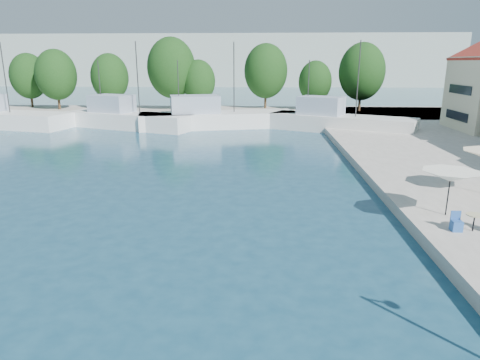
# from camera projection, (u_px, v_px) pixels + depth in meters

# --- Properties ---
(quay_far) EXTENTS (90.00, 16.00, 0.60)m
(quay_far) POSITION_uv_depth(u_px,v_px,m) (214.00, 113.00, 62.49)
(quay_far) COLOR #A09A90
(quay_far) RESTS_ON ground
(hill_west) EXTENTS (180.00, 40.00, 16.00)m
(hill_west) POSITION_uv_depth(u_px,v_px,m) (181.00, 61.00, 151.08)
(hill_west) COLOR #9BA99F
(hill_west) RESTS_ON ground
(hill_east) EXTENTS (140.00, 40.00, 12.00)m
(hill_east) POSITION_uv_depth(u_px,v_px,m) (368.00, 66.00, 167.21)
(hill_east) COLOR #9BA99F
(hill_east) RESTS_ON ground
(trawler_02) EXTENTS (16.42, 9.59, 10.20)m
(trawler_02) POSITION_uv_depth(u_px,v_px,m) (126.00, 119.00, 50.64)
(trawler_02) COLOR silver
(trawler_02) RESTS_ON ground
(trawler_03) EXTENTS (19.25, 9.33, 10.20)m
(trawler_03) POSITION_uv_depth(u_px,v_px,m) (215.00, 118.00, 50.96)
(trawler_03) COLOR silver
(trawler_03) RESTS_ON ground
(trawler_04) EXTENTS (16.21, 10.88, 10.20)m
(trawler_04) POSITION_uv_depth(u_px,v_px,m) (337.00, 122.00, 48.06)
(trawler_04) COLOR silver
(trawler_04) RESTS_ON ground
(tree_01) EXTENTS (5.65, 5.65, 8.36)m
(tree_01) POSITION_uv_depth(u_px,v_px,m) (29.00, 76.00, 67.17)
(tree_01) COLOR #3F2B19
(tree_01) RESTS_ON quay_far
(tree_02) EXTENTS (5.99, 5.99, 8.87)m
(tree_02) POSITION_uv_depth(u_px,v_px,m) (56.00, 75.00, 63.84)
(tree_02) COLOR #3F2B19
(tree_02) RESTS_ON quay_far
(tree_03) EXTENTS (5.59, 5.59, 8.27)m
(tree_03) POSITION_uv_depth(u_px,v_px,m) (110.00, 77.00, 64.29)
(tree_03) COLOR #3F2B19
(tree_03) RESTS_ON quay_far
(tree_04) EXTENTS (7.15, 7.15, 10.59)m
(tree_04) POSITION_uv_depth(u_px,v_px,m) (171.00, 68.00, 63.51)
(tree_04) COLOR #3F2B19
(tree_04) RESTS_ON quay_far
(tree_05) EXTENTS (4.97, 4.97, 7.35)m
(tree_05) POSITION_uv_depth(u_px,v_px,m) (199.00, 81.00, 63.55)
(tree_05) COLOR #3F2B19
(tree_05) RESTS_ON quay_far
(tree_06) EXTENTS (6.59, 6.59, 9.75)m
(tree_06) POSITION_uv_depth(u_px,v_px,m) (266.00, 71.00, 65.20)
(tree_06) COLOR #3F2B19
(tree_06) RESTS_ON quay_far
(tree_07) EXTENTS (4.87, 4.87, 7.21)m
(tree_07) POSITION_uv_depth(u_px,v_px,m) (315.00, 82.00, 63.11)
(tree_07) COLOR #3F2B19
(tree_07) RESTS_ON quay_far
(tree_08) EXTENTS (6.58, 6.58, 9.75)m
(tree_08) POSITION_uv_depth(u_px,v_px,m) (362.00, 72.00, 61.73)
(tree_08) COLOR #3F2B19
(tree_08) RESTS_ON quay_far
(umbrella_white) EXTENTS (2.63, 2.63, 2.15)m
(umbrella_white) POSITION_uv_depth(u_px,v_px,m) (451.00, 176.00, 19.67)
(umbrella_white) COLOR black
(umbrella_white) RESTS_ON quay_right
(cafe_table_02) EXTENTS (1.82, 0.70, 0.76)m
(cafe_table_02) POSITION_uv_depth(u_px,v_px,m) (473.00, 225.00, 18.17)
(cafe_table_02) COLOR black
(cafe_table_02) RESTS_ON quay_right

